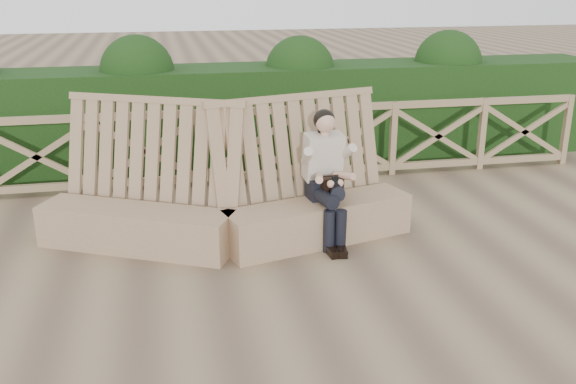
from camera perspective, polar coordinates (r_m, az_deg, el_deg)
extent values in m
plane|color=brown|center=(6.09, 1.50, -9.20)|extent=(60.00, 60.00, 0.00)
cube|color=#8D6B50|center=(7.20, -13.34, -3.14)|extent=(2.14, 1.41, 0.46)
cube|color=#8D6B50|center=(7.23, -12.69, 1.85)|extent=(2.12, 1.37, 1.58)
cube|color=#8D6B50|center=(7.20, 2.70, -2.62)|extent=(2.21, 1.04, 0.46)
cube|color=#8D6B50|center=(7.24, 1.73, 2.32)|extent=(2.19, 0.99, 1.58)
cube|color=black|center=(7.23, 3.23, 0.36)|extent=(0.40, 0.31, 0.23)
cube|color=beige|center=(7.17, 3.13, 3.18)|extent=(0.45, 0.34, 0.55)
sphere|color=tan|center=(7.03, 3.34, 6.18)|extent=(0.24, 0.24, 0.22)
sphere|color=black|center=(7.05, 3.24, 6.41)|extent=(0.26, 0.26, 0.24)
cylinder|color=black|center=(7.01, 3.13, -0.41)|extent=(0.20, 0.49, 0.16)
cylinder|color=black|center=(7.06, 4.35, 0.33)|extent=(0.20, 0.50, 0.17)
cylinder|color=black|center=(6.92, 3.67, -3.55)|extent=(0.14, 0.14, 0.46)
cylinder|color=black|center=(6.94, 4.69, -3.49)|extent=(0.14, 0.14, 0.46)
cube|color=black|center=(6.91, 3.91, -5.29)|extent=(0.12, 0.26, 0.08)
cube|color=black|center=(6.93, 4.78, -5.25)|extent=(0.12, 0.26, 0.08)
cube|color=black|center=(7.04, 3.94, 0.72)|extent=(0.24, 0.16, 0.15)
cube|color=black|center=(6.86, 4.29, 0.79)|extent=(0.08, 0.10, 0.13)
cube|color=#876D4F|center=(9.00, -3.53, 7.18)|extent=(10.10, 0.07, 0.10)
cube|color=#876D4F|center=(9.23, -3.41, 1.52)|extent=(10.10, 0.07, 0.10)
cube|color=black|center=(10.23, -4.47, 6.85)|extent=(12.00, 1.20, 1.50)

